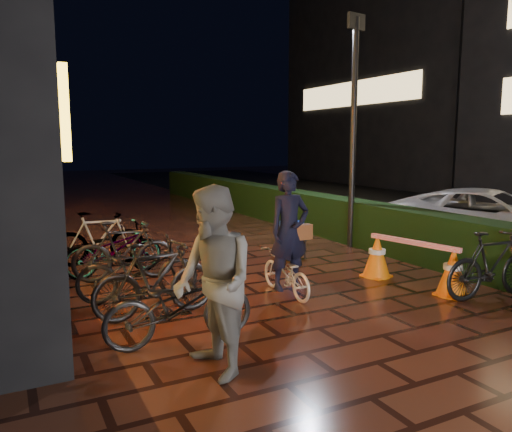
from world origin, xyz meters
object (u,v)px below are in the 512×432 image
bystander_person (214,282)px  van (490,218)px  cyclist (288,250)px  traffic_barrier (412,263)px  cart_assembly (291,231)px

bystander_person → van: bearing=108.6°
bystander_person → cyclist: bystander_person is taller
cyclist → traffic_barrier: size_ratio=1.02×
bystander_person → van: (7.89, 2.98, -0.31)m
bystander_person → traffic_barrier: bearing=107.8°
van → traffic_barrier: van is taller
traffic_barrier → bystander_person: bearing=-160.2°
van → traffic_barrier: (-3.78, -1.50, -0.28)m
traffic_barrier → cart_assembly: size_ratio=1.76×
van → cart_assembly: van is taller
cyclist → bystander_person: bearing=-135.9°
bystander_person → van: 8.44m
cyclist → cart_assembly: size_ratio=1.79×
van → cart_assembly: 4.66m
cart_assembly → bystander_person: bearing=-129.4°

